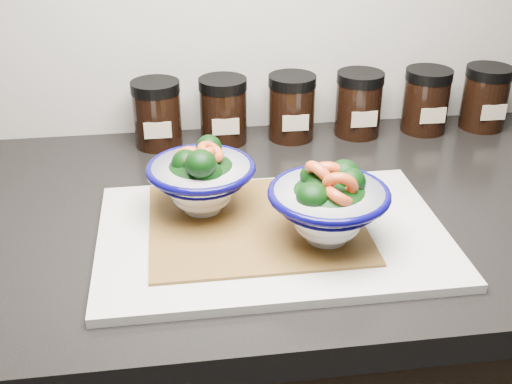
{
  "coord_description": "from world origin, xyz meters",
  "views": [
    {
      "loc": [
        -0.27,
        0.66,
        1.35
      ],
      "look_at": [
        -0.17,
        1.39,
        0.96
      ],
      "focal_mm": 45.0,
      "sensor_mm": 36.0,
      "label": 1
    }
  ],
  "objects": [
    {
      "name": "spice_jar_c",
      "position": [
        -0.07,
        1.69,
        0.96
      ],
      "size": [
        0.08,
        0.08,
        0.11
      ],
      "color": "black",
      "rests_on": "countertop"
    },
    {
      "name": "countertop",
      "position": [
        0.0,
        1.45,
        0.88
      ],
      "size": [
        3.5,
        0.6,
        0.04
      ],
      "primitive_type": "cube",
      "color": "black",
      "rests_on": "cabinet"
    },
    {
      "name": "cutting_board",
      "position": [
        -0.16,
        1.37,
        0.91
      ],
      "size": [
        0.45,
        0.3,
        0.01
      ],
      "primitive_type": "cube",
      "color": "beige",
      "rests_on": "countertop"
    },
    {
      "name": "spice_jar_a",
      "position": [
        -0.3,
        1.69,
        0.96
      ],
      "size": [
        0.08,
        0.08,
        0.11
      ],
      "color": "black",
      "rests_on": "countertop"
    },
    {
      "name": "spice_jar_e",
      "position": [
        0.17,
        1.69,
        0.96
      ],
      "size": [
        0.08,
        0.08,
        0.11
      ],
      "color": "black",
      "rests_on": "countertop"
    },
    {
      "name": "bamboo_mat",
      "position": [
        -0.17,
        1.39,
        0.91
      ],
      "size": [
        0.28,
        0.24,
        0.0
      ],
      "primitive_type": "cube",
      "color": "olive",
      "rests_on": "cutting_board"
    },
    {
      "name": "spice_jar_b",
      "position": [
        -0.19,
        1.69,
        0.96
      ],
      "size": [
        0.08,
        0.08,
        0.11
      ],
      "color": "black",
      "rests_on": "countertop"
    },
    {
      "name": "spice_jar_d",
      "position": [
        0.05,
        1.69,
        0.96
      ],
      "size": [
        0.08,
        0.08,
        0.11
      ],
      "color": "black",
      "rests_on": "countertop"
    },
    {
      "name": "bowl_left",
      "position": [
        -0.24,
        1.43,
        0.96
      ],
      "size": [
        0.15,
        0.15,
        0.11
      ],
      "rotation": [
        0.0,
        0.0,
        0.3
      ],
      "color": "white",
      "rests_on": "bamboo_mat"
    },
    {
      "name": "bowl_right",
      "position": [
        -0.09,
        1.33,
        0.96
      ],
      "size": [
        0.15,
        0.15,
        0.11
      ],
      "rotation": [
        0.0,
        0.0,
        0.25
      ],
      "color": "white",
      "rests_on": "bamboo_mat"
    },
    {
      "name": "spice_jar_f",
      "position": [
        0.28,
        1.69,
        0.96
      ],
      "size": [
        0.08,
        0.08,
        0.11
      ],
      "color": "black",
      "rests_on": "countertop"
    }
  ]
}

